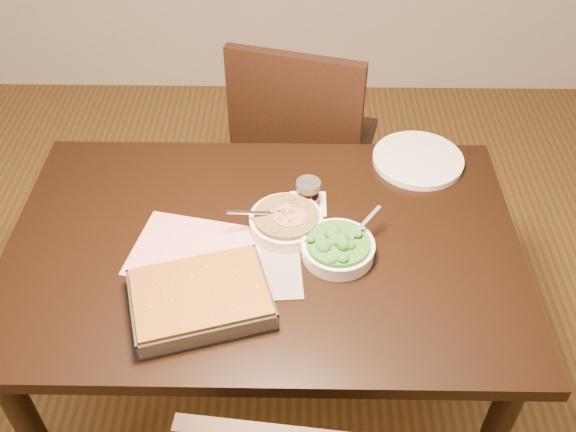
% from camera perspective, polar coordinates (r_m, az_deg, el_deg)
% --- Properties ---
extents(ground, '(4.00, 4.00, 0.00)m').
position_cam_1_polar(ground, '(2.35, -1.70, -15.31)').
color(ground, '#4C3315').
rests_on(ground, ground).
extents(table, '(1.40, 0.90, 0.75)m').
position_cam_1_polar(table, '(1.82, -2.12, -4.48)').
color(table, black).
rests_on(table, ground).
extents(magazine_a, '(0.38, 0.31, 0.01)m').
position_cam_1_polar(magazine_a, '(1.74, -8.18, -3.17)').
color(magazine_a, '#BA3554').
rests_on(magazine_a, table).
extents(magazine_b, '(0.28, 0.21, 0.00)m').
position_cam_1_polar(magazine_b, '(1.67, -3.36, -5.13)').
color(magazine_b, '#28272F').
rests_on(magazine_b, table).
extents(coaster, '(0.11, 0.11, 0.00)m').
position_cam_1_polar(coaster, '(1.86, 1.78, 1.10)').
color(coaster, white).
rests_on(coaster, table).
extents(stew_bowl, '(0.22, 0.21, 0.08)m').
position_cam_1_polar(stew_bowl, '(1.77, -0.17, -0.47)').
color(stew_bowl, white).
rests_on(stew_bowl, table).
extents(broccoli_bowl, '(0.20, 0.20, 0.08)m').
position_cam_1_polar(broccoli_bowl, '(1.70, 4.47, -2.81)').
color(broccoli_bowl, white).
rests_on(broccoli_bowl, table).
extents(baking_dish, '(0.39, 0.33, 0.06)m').
position_cam_1_polar(baking_dish, '(1.59, -7.78, -7.26)').
color(baking_dish, silver).
rests_on(baking_dish, table).
extents(wine_tumbler, '(0.07, 0.07, 0.08)m').
position_cam_1_polar(wine_tumbler, '(1.83, 1.81, 2.09)').
color(wine_tumbler, black).
rests_on(wine_tumbler, coaster).
extents(dinner_plate, '(0.28, 0.28, 0.02)m').
position_cam_1_polar(dinner_plate, '(2.05, 11.48, 4.93)').
color(dinner_plate, silver).
rests_on(dinner_plate, table).
extents(chair_far, '(0.57, 0.57, 0.99)m').
position_cam_1_polar(chair_far, '(2.41, 1.31, 6.42)').
color(chair_far, black).
rests_on(chair_far, ground).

